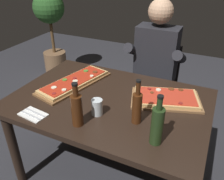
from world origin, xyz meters
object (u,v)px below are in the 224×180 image
at_px(oil_bottle_amber, 77,109).
at_px(potted_plant_corner, 51,27).
at_px(diner_chair, 156,83).
at_px(dining_table, 109,110).
at_px(pizza_rectangular_front, 166,98).
at_px(vinegar_bottle_green, 137,107).
at_px(tumbler_near_camera, 97,107).
at_px(wine_bottle_dark, 157,125).
at_px(pizza_rectangular_left, 75,82).
at_px(seated_diner, 154,64).

distance_m(oil_bottle_amber, potted_plant_corner, 2.34).
bearing_deg(diner_chair, dining_table, -97.91).
xyz_separation_m(pizza_rectangular_front, vinegar_bottle_green, (-0.10, -0.32, 0.09)).
relative_size(vinegar_bottle_green, tumbler_near_camera, 2.71).
bearing_deg(wine_bottle_dark, oil_bottle_amber, -174.43).
height_order(oil_bottle_amber, vinegar_bottle_green, vinegar_bottle_green).
bearing_deg(potted_plant_corner, dining_table, -41.03).
xyz_separation_m(dining_table, potted_plant_corner, (-1.61, 1.40, 0.09)).
bearing_deg(diner_chair, vinegar_bottle_green, -81.69).
bearing_deg(vinegar_bottle_green, potted_plant_corner, 140.16).
bearing_deg(pizza_rectangular_front, pizza_rectangular_left, -174.33).
distance_m(tumbler_near_camera, seated_diner, 0.94).
height_order(pizza_rectangular_left, potted_plant_corner, potted_plant_corner).
relative_size(wine_bottle_dark, potted_plant_corner, 0.25).
bearing_deg(potted_plant_corner, pizza_rectangular_front, -32.14).
distance_m(dining_table, pizza_rectangular_front, 0.42).
xyz_separation_m(dining_table, seated_diner, (0.12, 0.74, 0.10)).
xyz_separation_m(vinegar_bottle_green, diner_chair, (-0.15, 1.02, -0.37)).
bearing_deg(dining_table, seated_diner, 80.82).
xyz_separation_m(pizza_rectangular_left, vinegar_bottle_green, (0.62, -0.25, 0.09)).
bearing_deg(diner_chair, pizza_rectangular_front, -70.15).
bearing_deg(wine_bottle_dark, seated_diner, 106.70).
bearing_deg(vinegar_bottle_green, diner_chair, 98.31).
relative_size(wine_bottle_dark, oil_bottle_amber, 1.06).
xyz_separation_m(dining_table, oil_bottle_amber, (-0.05, -0.34, 0.21)).
height_order(dining_table, pizza_rectangular_front, pizza_rectangular_front).
bearing_deg(tumbler_near_camera, diner_chair, 84.09).
bearing_deg(tumbler_near_camera, potted_plant_corner, 135.40).
height_order(pizza_rectangular_left, diner_chair, diner_chair).
relative_size(pizza_rectangular_left, oil_bottle_amber, 2.35).
relative_size(diner_chair, potted_plant_corner, 0.71).
distance_m(dining_table, diner_chair, 0.88).
height_order(pizza_rectangular_front, oil_bottle_amber, oil_bottle_amber).
bearing_deg(diner_chair, wine_bottle_dark, -74.96).
relative_size(pizza_rectangular_left, seated_diner, 0.50).
xyz_separation_m(vinegar_bottle_green, seated_diner, (-0.15, 0.90, -0.11)).
bearing_deg(pizza_rectangular_left, seated_diner, 54.40).
bearing_deg(potted_plant_corner, tumbler_near_camera, -44.60).
bearing_deg(dining_table, tumbler_near_camera, -87.09).
distance_m(dining_table, wine_bottle_dark, 0.56).
xyz_separation_m(tumbler_near_camera, seated_diner, (0.11, 0.93, -0.05)).
relative_size(seated_diner, potted_plant_corner, 1.09).
height_order(tumbler_near_camera, potted_plant_corner, potted_plant_corner).
distance_m(oil_bottle_amber, diner_chair, 1.26).
xyz_separation_m(pizza_rectangular_front, diner_chair, (-0.25, 0.70, -0.27)).
height_order(pizza_rectangular_front, diner_chair, diner_chair).
xyz_separation_m(oil_bottle_amber, potted_plant_corner, (-1.56, 1.74, -0.12)).
bearing_deg(pizza_rectangular_left, pizza_rectangular_front, 5.67).
relative_size(pizza_rectangular_front, potted_plant_corner, 0.45).
height_order(wine_bottle_dark, vinegar_bottle_green, wine_bottle_dark).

